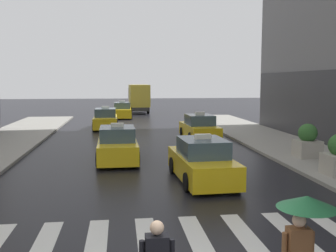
# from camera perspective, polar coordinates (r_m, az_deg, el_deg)

# --- Properties ---
(crosswalk_markings) EXTENTS (11.30, 2.80, 0.01)m
(crosswalk_markings) POSITION_cam_1_polar(r_m,az_deg,el_deg) (9.78, 0.61, -15.98)
(crosswalk_markings) COLOR silver
(crosswalk_markings) RESTS_ON ground
(taxi_lead) EXTENTS (2.10, 4.62, 1.80)m
(taxi_lead) POSITION_cam_1_polar(r_m,az_deg,el_deg) (14.80, 5.00, -5.27)
(taxi_lead) COLOR yellow
(taxi_lead) RESTS_ON ground
(taxi_second) EXTENTS (1.99, 4.57, 1.80)m
(taxi_second) POSITION_cam_1_polar(r_m,az_deg,el_deg) (18.67, -7.41, -2.83)
(taxi_second) COLOR yellow
(taxi_second) RESTS_ON ground
(taxi_third) EXTENTS (2.05, 4.60, 1.80)m
(taxi_third) POSITION_cam_1_polar(r_m,az_deg,el_deg) (25.20, 4.61, -0.36)
(taxi_third) COLOR yellow
(taxi_third) RESTS_ON ground
(taxi_fourth) EXTENTS (1.96, 4.56, 1.80)m
(taxi_fourth) POSITION_cam_1_polar(r_m,az_deg,el_deg) (31.28, -9.13, 0.93)
(taxi_fourth) COLOR yellow
(taxi_fourth) RESTS_ON ground
(taxi_fifth) EXTENTS (1.95, 4.55, 1.80)m
(taxi_fifth) POSITION_cam_1_polar(r_m,az_deg,el_deg) (40.15, -6.71, 2.19)
(taxi_fifth) COLOR yellow
(taxi_fifth) RESTS_ON ground
(box_truck) EXTENTS (2.41, 7.59, 3.35)m
(box_truck) POSITION_cam_1_polar(r_m,az_deg,el_deg) (46.72, -4.35, 4.21)
(box_truck) COLOR #2D2D2D
(box_truck) RESTS_ON ground
(pedestrian_with_umbrella) EXTENTS (0.96, 0.96, 1.94)m
(pedestrian_with_umbrella) POSITION_cam_1_polar(r_m,az_deg,el_deg) (6.79, 19.23, -13.07)
(pedestrian_with_umbrella) COLOR #473D33
(pedestrian_with_umbrella) RESTS_ON ground
(planter_mid_block) EXTENTS (1.10, 1.10, 1.60)m
(planter_mid_block) POSITION_cam_1_polar(r_m,az_deg,el_deg) (19.78, 19.74, -2.20)
(planter_mid_block) COLOR #A8A399
(planter_mid_block) RESTS_ON curb_right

